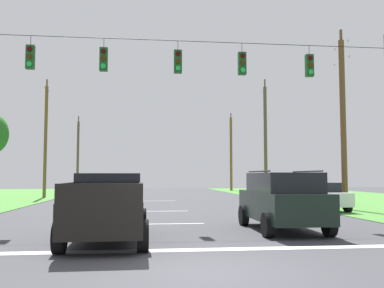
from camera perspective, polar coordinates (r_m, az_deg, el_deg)
name	(u,v)px	position (r m, az deg, el deg)	size (l,w,h in m)	color
ground_plane	(202,271)	(8.82, 1.33, -16.53)	(120.00, 120.00, 0.00)	#3D3D42
stop_bar_stripe	(189,250)	(11.19, -0.42, -13.88)	(15.63, 0.45, 0.01)	white
lane_dash_0	(173,224)	(17.11, -2.59, -10.53)	(0.15, 2.50, 0.01)	white
lane_dash_1	(165,211)	(23.17, -3.63, -8.88)	(0.15, 2.50, 0.01)	white
lane_dash_2	(158,201)	(32.67, -4.48, -7.53)	(0.15, 2.50, 0.01)	white
overhead_signal_span	(173,109)	(17.52, -2.53, 4.63)	(19.10, 0.31, 8.05)	brown
pickup_truck	(108,207)	(12.78, -11.12, -8.25)	(2.32, 5.42, 1.95)	black
suv_black	(282,200)	(15.22, 11.88, -7.23)	(2.25, 4.82, 2.05)	black
distant_car_crossing_white	(318,196)	(24.37, 16.44, -6.64)	(2.18, 4.38, 1.52)	silver
utility_pole_mid_right	(343,120)	(25.67, 19.42, 3.08)	(0.32, 1.90, 10.23)	brown
utility_pole_far_right	(265,139)	(40.63, 9.73, 0.60)	(0.31, 1.91, 10.97)	brown
utility_pole_near_left	(231,152)	(54.87, 5.21, -1.09)	(0.32, 1.75, 9.92)	brown
utility_pole_distant_right	(46,139)	(39.26, -18.87, 0.58)	(0.27, 1.70, 10.31)	brown
utility_pole_distant_left	(78,155)	(54.61, -14.92, -1.41)	(0.29, 1.81, 9.25)	brown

